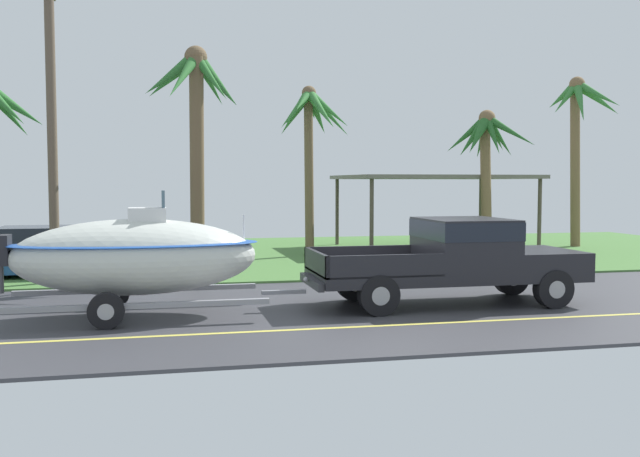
{
  "coord_description": "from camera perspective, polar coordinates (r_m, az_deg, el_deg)",
  "views": [
    {
      "loc": [
        -4.32,
        -13.89,
        2.59
      ],
      "look_at": [
        -0.95,
        1.05,
        1.59
      ],
      "focal_mm": 39.85,
      "sensor_mm": 36.0,
      "label": 1
    }
  ],
  "objects": [
    {
      "name": "carport_awning",
      "position": [
        27.45,
        9.03,
        3.98
      ],
      "size": [
        6.79,
        5.31,
        2.85
      ],
      "color": "#4C4238",
      "rests_on": "ground"
    },
    {
      "name": "boat_on_trailer",
      "position": [
        14.03,
        -14.66,
        -2.17
      ],
      "size": [
        5.93,
        2.32,
        2.43
      ],
      "color": "gray",
      "rests_on": "ground"
    },
    {
      "name": "palm_tree_mid",
      "position": [
        29.92,
        20.12,
        8.16
      ],
      "size": [
        3.01,
        2.96,
        6.73
      ],
      "color": "brown",
      "rests_on": "ground"
    },
    {
      "name": "palm_tree_near_left",
      "position": [
        24.68,
        -0.73,
        8.51
      ],
      "size": [
        2.61,
        3.16,
        5.89
      ],
      "color": "brown",
      "rests_on": "ground"
    },
    {
      "name": "palm_tree_far_left",
      "position": [
        25.26,
        13.16,
        6.39
      ],
      "size": [
        2.48,
        2.76,
        5.08
      ],
      "color": "brown",
      "rests_on": "ground"
    },
    {
      "name": "palm_tree_far_right",
      "position": [
        19.08,
        -10.08,
        9.5
      ],
      "size": [
        2.66,
        3.37,
        6.14
      ],
      "color": "brown",
      "rests_on": "ground"
    },
    {
      "name": "utility_pole",
      "position": [
        19.09,
        -20.74,
        8.09
      ],
      "size": [
        0.24,
        1.8,
        7.93
      ],
      "color": "brown",
      "rests_on": "ground"
    },
    {
      "name": "pickup_truck_towing",
      "position": [
        15.37,
        11.38,
        -2.18
      ],
      "size": [
        5.94,
        2.1,
        1.82
      ],
      "color": "black",
      "rests_on": "ground"
    },
    {
      "name": "parked_sedan_near",
      "position": [
        20.7,
        -20.36,
        -1.8
      ],
      "size": [
        4.66,
        1.86,
        1.38
      ],
      "color": "#234C89",
      "rests_on": "ground"
    },
    {
      "name": "ground",
      "position": [
        22.83,
        -1.74,
        -2.79
      ],
      "size": [
        36.0,
        22.0,
        0.11
      ],
      "color": "#38383D"
    }
  ]
}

